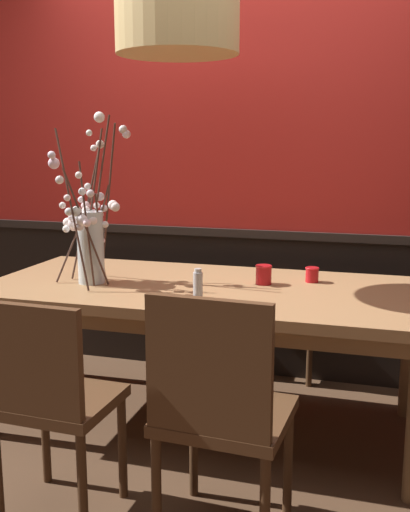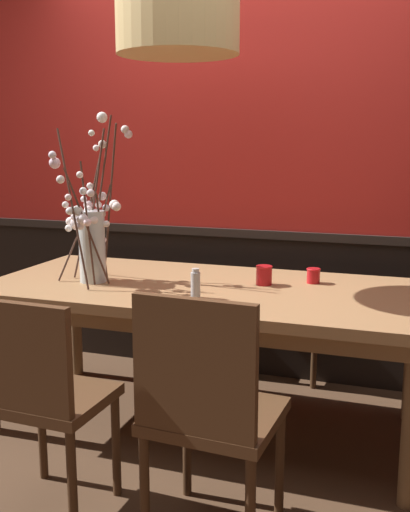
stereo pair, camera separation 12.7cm
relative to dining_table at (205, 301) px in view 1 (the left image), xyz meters
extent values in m
plane|color=#4C3321|center=(0.00, 0.00, -0.66)|extent=(24.00, 24.00, 0.00)
cube|color=black|center=(0.00, 0.83, -0.23)|extent=(5.48, 0.12, 0.87)
cube|color=black|center=(0.00, 0.82, 0.23)|extent=(5.48, 0.14, 0.05)
cube|color=#B2231E|center=(0.00, 0.83, 1.23)|extent=(5.48, 0.12, 2.04)
cube|color=#997047|center=(0.00, 0.00, 0.05)|extent=(2.17, 1.00, 0.05)
cube|color=brown|center=(0.00, 0.00, -0.01)|extent=(2.06, 0.89, 0.08)
cylinder|color=brown|center=(-0.99, 0.41, -0.32)|extent=(0.07, 0.07, 0.69)
cylinder|color=brown|center=(0.99, 0.41, -0.32)|extent=(0.07, 0.07, 0.69)
cube|color=#4C301C|center=(-0.35, 0.87, -0.21)|extent=(0.45, 0.42, 0.04)
cube|color=#4C301C|center=(-0.36, 1.05, 0.06)|extent=(0.41, 0.06, 0.50)
cylinder|color=#412917|center=(-0.16, 0.70, -0.45)|extent=(0.04, 0.04, 0.43)
cylinder|color=#412917|center=(-0.52, 0.69, -0.45)|extent=(0.04, 0.04, 0.43)
cylinder|color=#412917|center=(-0.17, 1.05, -0.45)|extent=(0.04, 0.04, 0.43)
cylinder|color=#412917|center=(-0.54, 1.03, -0.45)|extent=(0.04, 0.04, 0.43)
cube|color=#4C301C|center=(0.32, -0.81, -0.20)|extent=(0.48, 0.46, 0.04)
cube|color=#4C301C|center=(0.31, -1.01, 0.06)|extent=(0.43, 0.06, 0.46)
cylinder|color=#412917|center=(0.13, -0.62, -0.44)|extent=(0.04, 0.04, 0.44)
cylinder|color=#412917|center=(0.52, -0.64, -0.44)|extent=(0.04, 0.04, 0.44)
cylinder|color=#412917|center=(0.11, -0.99, -0.44)|extent=(0.04, 0.04, 0.44)
cube|color=#4C301C|center=(-0.33, -0.87, -0.20)|extent=(0.44, 0.40, 0.04)
cube|color=#4C301C|center=(-0.33, -1.04, 0.02)|extent=(0.40, 0.05, 0.40)
cylinder|color=#412917|center=(-0.50, -0.70, -0.44)|extent=(0.04, 0.04, 0.44)
cylinder|color=#412917|center=(-0.14, -0.71, -0.44)|extent=(0.04, 0.04, 0.44)
cylinder|color=#412917|center=(-0.15, -1.03, -0.44)|extent=(0.04, 0.04, 0.44)
cube|color=#4C301C|center=(0.28, 0.83, -0.19)|extent=(0.45, 0.41, 0.04)
cube|color=#4C301C|center=(0.28, 1.01, 0.04)|extent=(0.41, 0.06, 0.42)
cylinder|color=#412917|center=(0.45, 0.66, -0.44)|extent=(0.04, 0.04, 0.45)
cylinder|color=#412917|center=(0.08, 0.68, -0.44)|extent=(0.04, 0.04, 0.45)
cylinder|color=#412917|center=(0.47, 0.99, -0.44)|extent=(0.04, 0.04, 0.45)
cylinder|color=#412917|center=(0.10, 1.01, -0.44)|extent=(0.04, 0.04, 0.45)
cylinder|color=#412917|center=(-1.24, 0.18, -0.45)|extent=(0.04, 0.04, 0.43)
cylinder|color=silver|center=(-0.56, -0.11, 0.26)|extent=(0.13, 0.13, 0.36)
cylinder|color=silver|center=(-0.56, -0.11, 0.12)|extent=(0.12, 0.12, 0.08)
cylinder|color=#472D23|center=(-0.67, -0.07, 0.30)|extent=(0.13, 0.20, 0.43)
sphere|color=white|center=(-0.71, -0.09, 0.34)|extent=(0.04, 0.04, 0.04)
sphere|color=white|center=(-0.70, -0.03, 0.35)|extent=(0.05, 0.05, 0.05)
sphere|color=white|center=(-0.68, -0.06, 0.40)|extent=(0.04, 0.04, 0.04)
sphere|color=white|center=(-0.72, -0.05, 0.37)|extent=(0.05, 0.05, 0.05)
sphere|color=white|center=(-0.69, -0.05, 0.37)|extent=(0.05, 0.05, 0.05)
sphere|color=white|center=(-0.74, -0.06, 0.46)|extent=(0.03, 0.03, 0.03)
cylinder|color=#472D23|center=(-0.56, -0.01, 0.50)|extent=(0.17, 0.01, 0.83)
sphere|color=white|center=(-0.58, 0.06, 0.90)|extent=(0.06, 0.06, 0.06)
sphere|color=white|center=(-0.56, -0.04, 0.46)|extent=(0.03, 0.03, 0.03)
sphere|color=white|center=(-0.57, 0.02, 0.50)|extent=(0.04, 0.04, 0.04)
sphere|color=white|center=(-0.55, 0.01, 0.77)|extent=(0.04, 0.04, 0.04)
cylinder|color=#472D23|center=(-0.55, -0.17, 0.39)|extent=(0.09, 0.04, 0.60)
sphere|color=white|center=(-0.58, -0.20, 0.45)|extent=(0.05, 0.05, 0.05)
sphere|color=white|center=(-0.54, -0.15, 0.39)|extent=(0.03, 0.03, 0.03)
sphere|color=white|center=(-0.55, -0.21, 0.41)|extent=(0.05, 0.05, 0.05)
sphere|color=white|center=(-0.56, -0.18, 0.54)|extent=(0.04, 0.04, 0.04)
sphere|color=white|center=(-0.57, -0.18, 0.62)|extent=(0.03, 0.03, 0.03)
sphere|color=white|center=(-0.53, -0.14, 0.40)|extent=(0.05, 0.05, 0.05)
cylinder|color=#472D23|center=(-0.56, -0.04, 0.32)|extent=(0.14, 0.06, 0.48)
sphere|color=white|center=(-0.59, 0.00, 0.42)|extent=(0.04, 0.04, 0.04)
sphere|color=white|center=(-0.56, 0.00, 0.41)|extent=(0.04, 0.04, 0.04)
sphere|color=white|center=(-0.57, -0.01, 0.33)|extent=(0.04, 0.04, 0.04)
sphere|color=white|center=(-0.56, -0.03, 0.33)|extent=(0.03, 0.03, 0.03)
cylinder|color=#472D23|center=(-0.51, -0.01, 0.48)|extent=(0.17, 0.14, 0.79)
sphere|color=white|center=(-0.53, -0.01, 0.45)|extent=(0.04, 0.04, 0.04)
sphere|color=white|center=(-0.43, 0.05, 0.82)|extent=(0.04, 0.04, 0.04)
sphere|color=white|center=(-0.44, 0.04, 0.84)|extent=(0.04, 0.04, 0.04)
cylinder|color=#472D23|center=(-0.54, -0.19, 0.37)|extent=(0.18, 0.12, 0.58)
sphere|color=white|center=(-0.52, -0.23, 0.40)|extent=(0.04, 0.04, 0.04)
sphere|color=white|center=(-0.49, -0.23, 0.54)|extent=(0.04, 0.04, 0.04)
sphere|color=white|center=(-0.57, -0.21, 0.38)|extent=(0.04, 0.04, 0.04)
cylinder|color=#472D23|center=(-0.63, -0.02, 0.42)|extent=(0.14, 0.13, 0.67)
sphere|color=white|center=(-0.62, -0.02, 0.41)|extent=(0.04, 0.04, 0.04)
sphere|color=white|center=(-0.63, -0.02, 0.46)|extent=(0.05, 0.05, 0.05)
sphere|color=white|center=(-0.66, -0.02, 0.49)|extent=(0.03, 0.03, 0.03)
cylinder|color=#472D23|center=(-0.59, -0.23, 0.46)|extent=(0.22, 0.13, 0.76)
sphere|color=white|center=(-0.61, -0.23, 0.45)|extent=(0.04, 0.04, 0.04)
sphere|color=white|center=(-0.64, -0.31, 0.72)|extent=(0.04, 0.04, 0.04)
sphere|color=white|center=(-0.65, -0.28, 0.68)|extent=(0.05, 0.05, 0.05)
sphere|color=white|center=(-0.61, -0.23, 0.52)|extent=(0.03, 0.03, 0.03)
sphere|color=white|center=(-0.63, -0.27, 0.60)|extent=(0.04, 0.04, 0.04)
cylinder|color=#472D23|center=(-0.52, -0.09, 0.31)|extent=(0.04, 0.16, 0.45)
sphere|color=white|center=(-0.44, -0.06, 0.46)|extent=(0.05, 0.05, 0.05)
sphere|color=white|center=(-0.51, -0.08, 0.29)|extent=(0.03, 0.03, 0.03)
sphere|color=white|center=(-0.46, -0.05, 0.47)|extent=(0.05, 0.05, 0.05)
sphere|color=white|center=(-0.49, -0.09, 0.38)|extent=(0.03, 0.03, 0.03)
cylinder|color=#472D23|center=(-0.58, -0.05, 0.46)|extent=(0.11, 0.11, 0.76)
sphere|color=white|center=(-0.58, 0.00, 0.75)|extent=(0.03, 0.03, 0.03)
sphere|color=white|center=(-0.60, -0.07, 0.44)|extent=(0.04, 0.04, 0.04)
sphere|color=white|center=(-0.61, -0.04, 0.56)|extent=(0.03, 0.03, 0.03)
sphere|color=white|center=(-0.60, -0.02, 0.82)|extent=(0.03, 0.03, 0.03)
cylinder|color=red|center=(0.27, 0.11, 0.13)|extent=(0.08, 0.08, 0.10)
torus|color=red|center=(0.27, 0.11, 0.17)|extent=(0.08, 0.08, 0.01)
cylinder|color=silver|center=(0.27, 0.11, 0.11)|extent=(0.06, 0.06, 0.05)
cylinder|color=red|center=(0.50, 0.22, 0.12)|extent=(0.07, 0.07, 0.08)
torus|color=red|center=(0.50, 0.22, 0.15)|extent=(0.07, 0.07, 0.01)
cylinder|color=silver|center=(0.50, 0.22, 0.11)|extent=(0.05, 0.05, 0.04)
cylinder|color=#ADADB2|center=(0.04, -0.25, 0.14)|extent=(0.04, 0.04, 0.12)
cylinder|color=beige|center=(0.04, -0.25, 0.21)|extent=(0.03, 0.03, 0.02)
cylinder|color=tan|center=(-0.13, -0.01, 1.30)|extent=(0.58, 0.58, 0.24)
sphere|color=#F9EAB7|center=(-0.13, -0.01, 1.26)|extent=(0.14, 0.14, 0.14)
camera|label=1|loc=(0.82, -2.79, 0.77)|focal=42.36mm
camera|label=2|loc=(0.94, -2.75, 0.77)|focal=42.36mm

